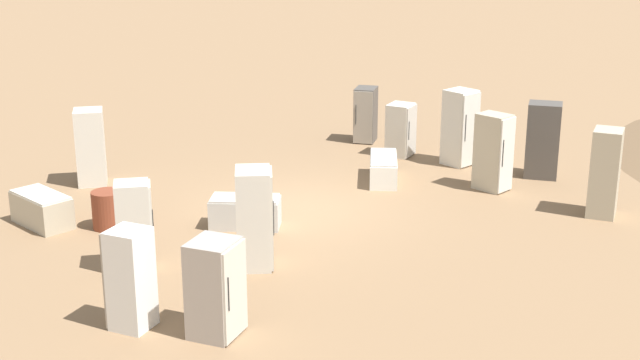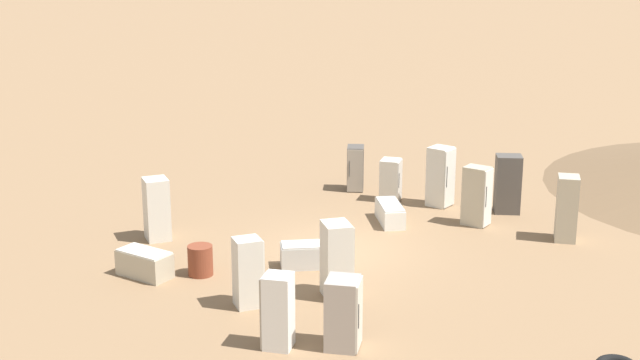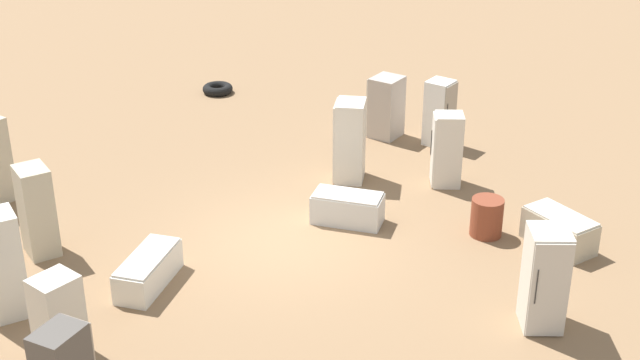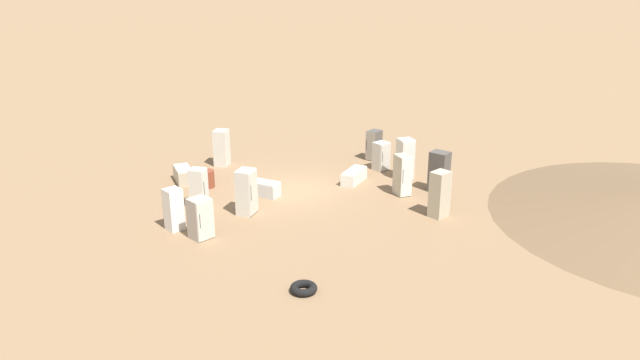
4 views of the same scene
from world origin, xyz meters
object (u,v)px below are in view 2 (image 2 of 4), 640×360
Objects in this scene: discarded_fridge_7 at (391,180)px; discarded_fridge_9 at (567,208)px; discarded_fridge_0 at (145,264)px; discarded_fridge_6 at (343,313)px; discarded_fridge_8 at (441,177)px; discarded_fridge_12 at (248,272)px; discarded_fridge_13 at (278,311)px; rusty_barrel at (200,260)px; discarded_fridge_5 at (337,260)px; discarded_fridge_10 at (355,168)px; discarded_fridge_1 at (508,184)px; discarded_fridge_11 at (390,213)px; discarded_fridge_2 at (308,255)px; discarded_fridge_3 at (477,196)px; discarded_fridge_4 at (157,209)px.

discarded_fridge_9 is at bearing 67.45° from discarded_fridge_7.
discarded_fridge_6 is (0.65, -6.44, 0.44)m from discarded_fridge_0.
discarded_fridge_8 is 1.15× the size of discarded_fridge_12.
discarded_fridge_13 is 4.73m from rusty_barrel.
rusty_barrel is (-1.48, 3.49, -0.54)m from discarded_fridge_5.
discarded_fridge_12 reaches higher than discarded_fridge_10.
discarded_fridge_1 is at bearing 155.80° from discarded_fridge_10.
discarded_fridge_1 is 10.52m from rusty_barrel.
discarded_fridge_1 is 3.98m from discarded_fridge_11.
discarded_fridge_2 is at bearing -151.95° from discarded_fridge_9.
discarded_fridge_2 is (-7.78, 1.11, -0.61)m from discarded_fridge_1.
discarded_fridge_3 is at bearing -11.63° from discarded_fridge_11.
discarded_fridge_0 is 0.93× the size of discarded_fridge_13.
discarded_fridge_4 is at bearing -44.99° from discarded_fridge_7.
discarded_fridge_6 is 12.04m from discarded_fridge_10.
discarded_fridge_1 reaches higher than discarded_fridge_3.
discarded_fridge_7 is (6.13, 2.32, 0.38)m from discarded_fridge_2.
discarded_fridge_0 is at bearing 57.93° from discarded_fridge_10.
discarded_fridge_1 is 7.88m from discarded_fridge_2.
discarded_fridge_3 reaches higher than discarded_fridge_12.
discarded_fridge_5 reaches higher than rusty_barrel.
discarded_fridge_8 is (7.74, 2.74, 0.03)m from discarded_fridge_5.
discarded_fridge_4 is at bearing -122.78° from discarded_fridge_2.
discarded_fridge_3 is 0.95× the size of discarded_fridge_9.
discarded_fridge_5 is 1.34× the size of discarded_fridge_7.
discarded_fridge_5 reaches higher than discarded_fridge_4.
discarded_fridge_8 is at bearing -4.61° from rusty_barrel.
discarded_fridge_8 is 2.57m from discarded_fridge_11.
rusty_barrel is at bearing -84.22° from discarded_fridge_2.
discarded_fridge_1 reaches higher than discarded_fridge_11.
discarded_fridge_11 is 9.01m from discarded_fridge_13.
discarded_fridge_2 is 4.94m from discarded_fridge_4.
discarded_fridge_2 is 0.80× the size of discarded_fridge_8.
discarded_fridge_9 is at bearing 81.11° from discarded_fridge_8.
discarded_fridge_0 is 6.49m from discarded_fridge_6.
discarded_fridge_11 is 7.37m from discarded_fridge_12.
discarded_fridge_9 reaches higher than discarded_fridge_0.
discarded_fridge_2 is at bearing -130.76° from discarded_fridge_11.
discarded_fridge_0 is 5.48m from discarded_fridge_13.
discarded_fridge_5 is 1.12× the size of discarded_fridge_11.
discarded_fridge_11 is (7.18, 4.77, -0.48)m from discarded_fridge_6.
discarded_fridge_2 is 0.82× the size of discarded_fridge_5.
discarded_fridge_9 is at bearing 142.57° from discarded_fridge_10.
discarded_fridge_8 is at bearing -11.80° from discarded_fridge_13.
discarded_fridge_1 is at bearing 87.65° from discarded_fridge_7.
discarded_fridge_10 reaches higher than discarded_fridge_2.
discarded_fridge_10 reaches higher than discarded_fridge_11.
discarded_fridge_6 is at bearing 7.00° from discarded_fridge_7.
discarded_fridge_1 is 0.95× the size of discarded_fridge_8.
discarded_fridge_13 is (-11.57, -1.81, -0.10)m from discarded_fridge_1.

